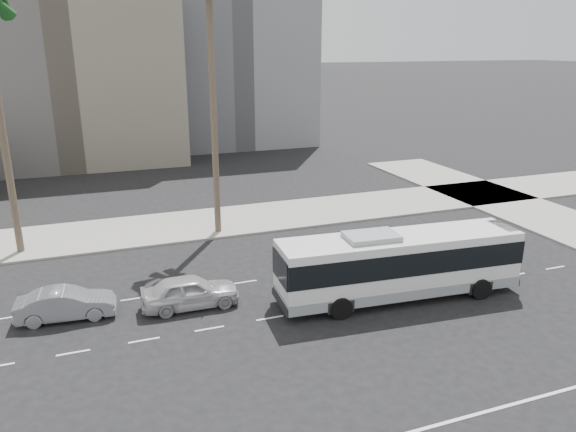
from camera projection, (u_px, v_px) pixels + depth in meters
name	position (u px, v px, depth m)	size (l,w,h in m)	color
ground	(326.00, 308.00, 27.69)	(700.00, 700.00, 0.00)	black
sidewalk_north	(242.00, 219.00, 41.52)	(120.00, 7.00, 0.15)	gray
midrise_beige_west	(65.00, 79.00, 61.21)	(24.00, 18.00, 18.00)	#5E5A55
midrise_gray_center	(223.00, 42.00, 72.92)	(20.00, 20.00, 26.00)	slate
highrise_far	(242.00, 8.00, 274.34)	(22.00, 22.00, 60.00)	#565A62
city_bus	(399.00, 263.00, 28.38)	(13.02, 3.81, 3.69)	silver
car_a	(190.00, 291.00, 27.65)	(4.91, 1.98, 1.67)	#B3B3B7
car_b	(66.00, 304.00, 26.49)	(4.62, 1.61, 1.52)	gray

